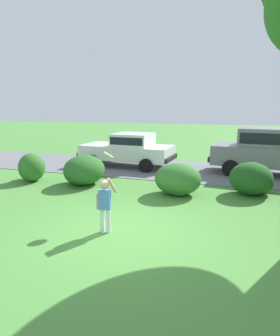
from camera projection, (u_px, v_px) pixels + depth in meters
name	position (u px, v px, depth m)	size (l,w,h in m)	color
ground_plane	(122.00, 231.00, 6.85)	(80.00, 80.00, 0.00)	#478438
driveway_strip	(179.00, 170.00, 13.29)	(28.00, 4.40, 0.02)	slate
shrub_near_tree	(32.00, 168.00, 11.35)	(1.08, 1.14, 1.08)	#33702B
shrub_centre_left	(83.00, 170.00, 10.85)	(1.52, 1.67, 1.07)	#286023
shrub_centre	(178.00, 180.00, 9.57)	(1.49, 1.35, 1.01)	#33702B
shrub_centre_right	(253.00, 179.00, 9.61)	(1.38, 1.31, 1.05)	#1E511C
parked_sedan	(129.00, 149.00, 13.94)	(4.49, 2.28, 1.56)	white
parked_suv	(270.00, 149.00, 12.18)	(4.84, 2.42, 1.92)	gray
child_thrower	(105.00, 202.00, 6.66)	(0.43, 0.31, 1.29)	white
frisbee	(109.00, 155.00, 7.32)	(0.29, 0.28, 0.22)	yellow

